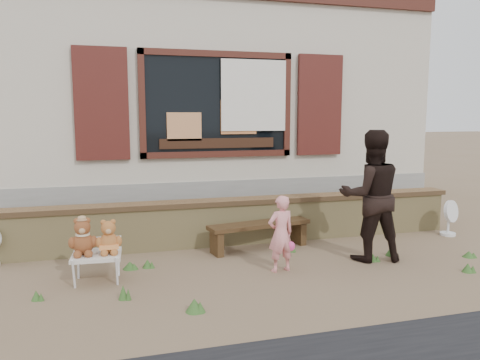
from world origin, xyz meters
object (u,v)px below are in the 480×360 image
object	(u,v)px
bench	(259,230)
folding_chair	(97,256)
adult	(371,196)
child	(281,234)
teddy_bear_right	(109,236)
teddy_bear_left	(83,236)

from	to	relation	value
bench	folding_chair	xyz separation A→B (m)	(-2.18, -0.75, 0.02)
adult	child	bearing A→B (deg)	16.09
bench	teddy_bear_right	world-z (taller)	teddy_bear_right
teddy_bear_left	child	xyz separation A→B (m)	(2.28, -0.23, -0.08)
child	teddy_bear_right	bearing A→B (deg)	-15.34
bench	teddy_bear_right	bearing A→B (deg)	-170.02
child	bench	bearing A→B (deg)	-101.97
bench	child	world-z (taller)	child
bench	teddy_bear_left	size ratio (longest dim) A/B	3.59
folding_chair	teddy_bear_right	bearing A→B (deg)	-0.00
bench	adult	bearing A→B (deg)	-44.41
bench	folding_chair	distance (m)	2.31
folding_chair	bench	bearing A→B (deg)	22.26
teddy_bear_left	teddy_bear_right	world-z (taller)	teddy_bear_left
adult	teddy_bear_left	bearing A→B (deg)	8.68
bench	teddy_bear_left	distance (m)	2.45
folding_chair	teddy_bear_left	xyz separation A→B (m)	(-0.14, 0.01, 0.24)
teddy_bear_right	folding_chair	bearing A→B (deg)	180.00
bench	folding_chair	world-z (taller)	bench
teddy_bear_right	adult	world-z (taller)	adult
teddy_bear_right	adult	xyz separation A→B (m)	(3.28, -0.09, 0.32)
teddy_bear_left	bench	bearing A→B (deg)	21.02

